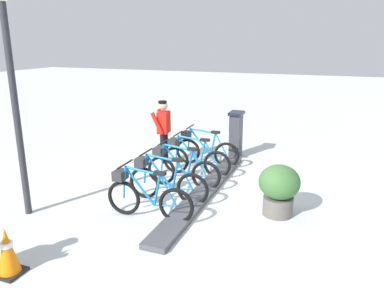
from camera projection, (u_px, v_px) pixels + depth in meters
ground_plane at (204, 194)px, 7.95m from camera, size 60.00×60.00×0.00m
dock_rail_base at (204, 192)px, 7.93m from camera, size 0.44×4.85×0.10m
payment_kiosk at (236, 134)px, 10.33m from camera, size 0.36×0.52×1.28m
bike_docked_0 at (204, 149)px, 9.69m from camera, size 1.72×0.54×1.02m
bike_docked_1 at (193, 158)px, 8.96m from camera, size 1.72×0.54×1.02m
bike_docked_2 at (180, 169)px, 8.23m from camera, size 1.72×0.54×1.02m
bike_docked_3 at (164, 181)px, 7.50m from camera, size 1.72×0.54×1.02m
bike_docked_4 at (145, 196)px, 6.77m from camera, size 1.72×0.54×1.02m
worker_near_rack at (163, 130)px, 9.76m from camera, size 0.49×0.66×1.66m
lamp_post at (11, 71)px, 6.37m from camera, size 0.32×0.32×4.08m
traffic_cone at (7, 251)px, 5.15m from camera, size 0.36×0.36×0.71m
planter_bush at (279, 188)px, 6.88m from camera, size 0.76×0.76×0.97m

